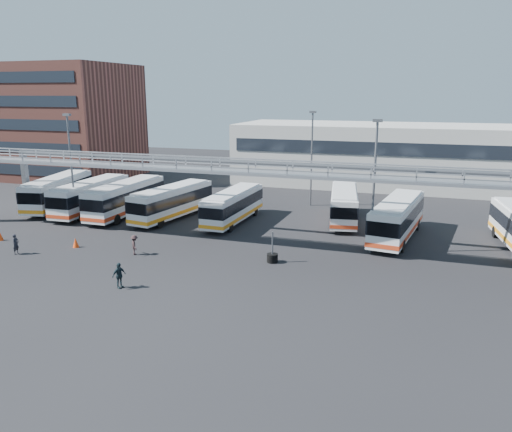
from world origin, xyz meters
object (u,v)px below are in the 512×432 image
(bus_0, at_px, (58,191))
(bus_1, at_px, (91,195))
(cone_left, at_px, (0,236))
(tire_stack, at_px, (272,257))
(bus_3, at_px, (172,201))
(light_pole_left, at_px, (71,162))
(bus_7, at_px, (397,217))
(pedestrian_a, at_px, (16,244))
(cone_right, at_px, (76,243))
(pedestrian_d, at_px, (119,275))
(light_pole_back, at_px, (312,153))
(bus_6, at_px, (344,204))
(light_pole_mid, at_px, (374,180))
(bus_4, at_px, (233,205))
(pedestrian_c, at_px, (135,245))
(bus_2, at_px, (126,197))

(bus_0, distance_m, bus_1, 4.75)
(cone_left, height_order, tire_stack, tire_stack)
(cone_left, bearing_deg, bus_3, 47.48)
(light_pole_left, bearing_deg, bus_7, 6.84)
(light_pole_left, xyz_separation_m, pedestrian_a, (2.21, -9.93, -4.93))
(light_pole_left, bearing_deg, tire_stack, -14.53)
(light_pole_left, distance_m, tire_stack, 22.77)
(light_pole_left, relative_size, pedestrian_a, 6.38)
(cone_right, bearing_deg, pedestrian_d, -37.56)
(light_pole_back, xyz_separation_m, bus_7, (9.69, -10.44, -3.85))
(light_pole_left, height_order, pedestrian_d, light_pole_left)
(pedestrian_d, bearing_deg, bus_6, -6.82)
(light_pole_mid, distance_m, bus_3, 20.54)
(bus_4, xyz_separation_m, pedestrian_d, (-0.99, -17.70, -0.87))
(light_pole_mid, relative_size, pedestrian_a, 6.38)
(pedestrian_c, distance_m, tire_stack, 10.63)
(bus_3, distance_m, tire_stack, 16.08)
(light_pole_back, distance_m, bus_0, 27.47)
(bus_0, distance_m, pedestrian_a, 16.08)
(light_pole_back, bearing_deg, light_pole_mid, -61.93)
(light_pole_mid, height_order, cone_right, light_pole_mid)
(bus_6, bearing_deg, light_pole_mid, -77.72)
(light_pole_back, xyz_separation_m, pedestrian_d, (-6.39, -27.34, -4.89))
(bus_4, bearing_deg, light_pole_mid, -20.06)
(light_pole_mid, xyz_separation_m, bus_3, (-19.58, 4.80, -3.94))
(cone_right, bearing_deg, light_pole_left, 127.54)
(bus_2, bearing_deg, cone_right, -79.13)
(light_pole_back, bearing_deg, light_pole_left, -145.01)
(bus_7, distance_m, pedestrian_d, 23.35)
(cone_left, bearing_deg, pedestrian_c, 1.17)
(bus_0, height_order, pedestrian_c, bus_0)
(light_pole_left, height_order, cone_right, light_pole_left)
(light_pole_left, bearing_deg, bus_0, 141.94)
(pedestrian_d, bearing_deg, bus_2, 51.49)
(bus_4, bearing_deg, bus_3, -173.11)
(bus_6, bearing_deg, bus_3, -174.07)
(bus_1, height_order, bus_3, bus_1)
(cone_left, height_order, cone_right, cone_left)
(light_pole_mid, relative_size, pedestrian_c, 6.63)
(light_pole_mid, distance_m, cone_right, 23.99)
(bus_0, distance_m, bus_2, 8.75)
(light_pole_back, xyz_separation_m, pedestrian_c, (-9.08, -21.16, -4.96))
(bus_0, distance_m, bus_3, 13.80)
(bus_6, distance_m, bus_7, 6.82)
(bus_0, bearing_deg, pedestrian_a, -73.67)
(bus_2, bearing_deg, bus_7, -0.04)
(light_pole_mid, xyz_separation_m, bus_0, (-33.37, 5.20, -3.85))
(light_pole_mid, relative_size, bus_3, 0.94)
(bus_0, xyz_separation_m, bus_2, (8.73, -0.65, -0.00))
(tire_stack, bearing_deg, cone_right, -174.73)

